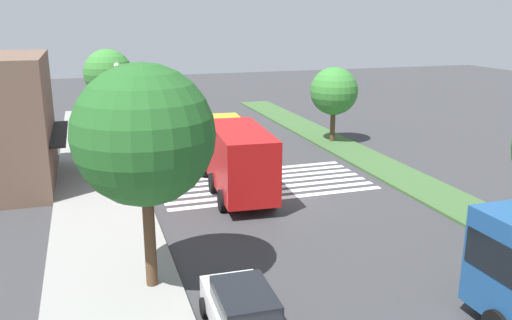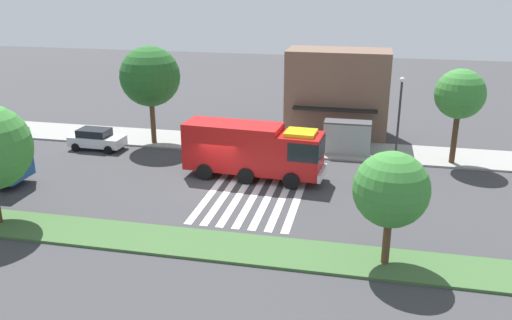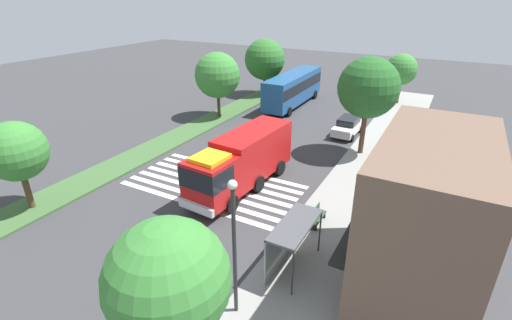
% 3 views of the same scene
% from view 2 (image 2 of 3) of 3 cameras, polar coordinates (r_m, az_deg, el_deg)
% --- Properties ---
extents(ground_plane, '(120.00, 120.00, 0.00)m').
position_cam_2_polar(ground_plane, '(35.01, -4.36, -2.68)').
color(ground_plane, '#38383A').
extents(sidewalk, '(60.00, 4.66, 0.14)m').
position_cam_2_polar(sidewalk, '(43.07, -1.03, 1.71)').
color(sidewalk, gray).
rests_on(sidewalk, ground_plane).
extents(median_strip, '(60.00, 3.00, 0.14)m').
position_cam_2_polar(median_strip, '(28.07, -9.06, -8.51)').
color(median_strip, '#3D6033').
rests_on(median_strip, ground_plane).
extents(crosswalk, '(5.85, 11.79, 0.01)m').
position_cam_2_polar(crosswalk, '(34.34, 0.20, -3.05)').
color(crosswalk, silver).
rests_on(crosswalk, ground_plane).
extents(fire_truck, '(9.55, 3.34, 3.67)m').
position_cam_2_polar(fire_truck, '(35.44, 0.00, 1.20)').
color(fire_truck, '#B71414').
rests_on(fire_truck, ground_plane).
extents(parked_car_west, '(4.28, 2.13, 1.63)m').
position_cam_2_polar(parked_car_west, '(43.63, -16.60, 2.18)').
color(parked_car_west, silver).
rests_on(parked_car_west, ground_plane).
extents(bus_stop_shelter, '(3.50, 1.40, 2.46)m').
position_cam_2_polar(bus_stop_shelter, '(40.53, 9.69, 2.99)').
color(bus_stop_shelter, '#4C4C51').
rests_on(bus_stop_shelter, sidewalk).
extents(bench_near_shelter, '(1.60, 0.50, 0.90)m').
position_cam_2_polar(bench_near_shelter, '(41.27, 4.04, 1.63)').
color(bench_near_shelter, '#2D472D').
rests_on(bench_near_shelter, sidewalk).
extents(street_lamp, '(0.36, 0.36, 6.10)m').
position_cam_2_polar(street_lamp, '(39.40, 15.00, 4.94)').
color(street_lamp, '#2D2D30').
rests_on(street_lamp, sidewalk).
extents(storefront_building, '(8.36, 4.98, 7.21)m').
position_cam_2_polar(storefront_building, '(45.45, 8.65, 7.03)').
color(storefront_building, brown).
rests_on(storefront_building, ground_plane).
extents(sidewalk_tree_west, '(4.69, 4.69, 7.71)m').
position_cam_2_polar(sidewalk_tree_west, '(42.81, -11.21, 8.71)').
color(sidewalk_tree_west, '#513823').
rests_on(sidewalk_tree_west, sidewalk).
extents(sidewalk_tree_center, '(3.47, 3.47, 6.76)m').
position_cam_2_polar(sidewalk_tree_center, '(39.90, 20.88, 6.53)').
color(sidewalk_tree_center, '#47301E').
rests_on(sidewalk_tree_center, sidewalk).
extents(median_tree_center, '(3.48, 3.48, 5.46)m').
position_cam_2_polar(median_tree_center, '(24.82, 14.18, -3.08)').
color(median_tree_center, '#513823').
rests_on(median_tree_center, median_strip).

